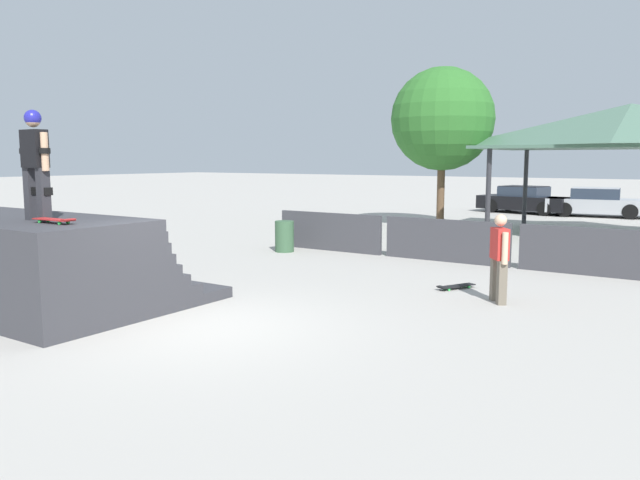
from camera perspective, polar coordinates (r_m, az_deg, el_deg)
The scene contains 12 objects.
ground_plane at distance 9.75m, azimuth -11.16°, elevation -7.80°, with size 160.00×160.00×0.00m, color #ADA8A0.
quarter_pipe_ramp at distance 12.06m, azimuth -25.24°, elevation -2.00°, with size 5.25×3.79×1.57m.
skater_on_deck at distance 10.83m, azimuth -24.61°, elevation 6.89°, with size 0.73×0.26×1.73m.
skateboard_on_deck at distance 10.24m, azimuth -23.07°, elevation 1.72°, with size 0.82×0.21×0.09m.
bystander_walking at distance 11.43m, azimuth 16.08°, elevation -1.21°, with size 0.46×0.56×1.58m.
skateboard_on_ground at distance 12.54m, azimuth 12.26°, elevation -4.14°, with size 0.56×0.85×0.09m.
barrier_fence at distance 15.76m, azimuth 11.43°, elevation -0.06°, with size 10.11×0.12×1.05m.
pavilion_shelter at distance 21.97m, azimuth 26.49°, elevation 9.28°, with size 8.78×4.91×4.25m.
tree_beside_pavilion at distance 23.58m, azimuth 11.14°, elevation 10.77°, with size 3.75×3.75×5.86m.
trash_bin at distance 17.14m, azimuth -3.27°, elevation 0.34°, with size 0.52×0.52×0.85m, color #385B3D.
parked_car_black at distance 30.95m, azimuth 18.25°, elevation 3.47°, with size 4.52×2.54×1.27m.
parked_car_silver at distance 30.16m, azimuth 24.02°, elevation 3.10°, with size 4.42×2.19×1.27m.
Camera 1 is at (6.69, -6.62, 2.54)m, focal length 35.00 mm.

